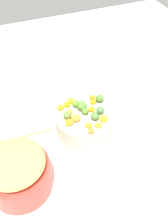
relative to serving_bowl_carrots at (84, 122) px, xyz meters
The scene contains 27 objects.
tabletop 0.07m from the serving_bowl_carrots, behind, with size 2.40×2.40×0.02m, color white.
serving_bowl_carrots is the anchor object (origin of this frame).
metal_pot 0.36m from the serving_bowl_carrots, 152.63° to the right, with size 0.24×0.24×0.12m, color red.
stuffing_mound 0.38m from the serving_bowl_carrots, 152.63° to the right, with size 0.21×0.21×0.06m, color tan.
carrot_slice_0 0.07m from the serving_bowl_carrots, 156.65° to the right, with size 0.04×0.04×0.01m, color orange.
carrot_slice_1 0.12m from the serving_bowl_carrots, 141.76° to the left, with size 0.03×0.03×0.01m, color orange.
carrot_slice_2 0.10m from the serving_bowl_carrots, 159.55° to the right, with size 0.04×0.04×0.01m, color orange.
carrot_slice_3 0.12m from the serving_bowl_carrots, 47.33° to the left, with size 0.03×0.03×0.01m, color orange.
carrot_slice_4 0.11m from the serving_bowl_carrots, 45.08° to the right, with size 0.04×0.04×0.01m, color orange.
carrot_slice_5 0.07m from the serving_bowl_carrots, ahead, with size 0.03×0.03×0.01m, color orange.
carrot_slice_6 0.08m from the serving_bowl_carrots, 152.24° to the left, with size 0.03×0.03×0.01m, color orange.
carrot_slice_7 0.11m from the serving_bowl_carrots, 124.53° to the left, with size 0.03×0.03×0.01m, color orange.
carrot_slice_8 0.12m from the serving_bowl_carrots, 96.71° to the right, with size 0.02×0.02×0.01m, color orange.
carrot_slice_9 0.11m from the serving_bowl_carrots, 72.45° to the right, with size 0.03×0.03×0.01m, color orange.
carrot_slice_10 0.10m from the serving_bowl_carrots, 36.88° to the left, with size 0.03×0.03×0.01m, color orange.
carrot_slice_11 0.09m from the serving_bowl_carrots, 96.85° to the right, with size 0.03×0.03×0.01m, color orange.
carrot_slice_12 0.11m from the serving_bowl_carrots, 104.74° to the left, with size 0.03×0.03×0.01m, color orange.
brussels_sprout_0 0.09m from the serving_bowl_carrots, 56.32° to the right, with size 0.03×0.03×0.03m, color #467B31.
brussels_sprout_1 0.10m from the serving_bowl_carrots, 18.98° to the right, with size 0.03×0.03×0.03m, color #4B753D.
brussels_sprout_2 0.09m from the serving_bowl_carrots, 106.84° to the left, with size 0.03×0.03×0.03m, color #588626.
brussels_sprout_3 0.13m from the serving_bowl_carrots, 25.65° to the left, with size 0.04×0.04×0.04m, color #4A772D.
brussels_sprout_4 0.08m from the serving_bowl_carrots, 86.89° to the left, with size 0.04×0.04×0.04m, color #508931.
brussels_sprout_5 0.07m from the serving_bowl_carrots, 55.47° to the right, with size 0.03×0.03×0.03m, color #50862B.
brussels_sprout_6 0.10m from the serving_bowl_carrots, behind, with size 0.03×0.03×0.03m, color #587834.
wooden_spoon 0.33m from the serving_bowl_carrots, 169.65° to the left, with size 0.26×0.04×0.01m.
casserole_dish 0.44m from the serving_bowl_carrots, 100.00° to the left, with size 0.21×0.21×0.10m, color white.
dish_towel 0.48m from the serving_bowl_carrots, 131.69° to the left, with size 0.18×0.13×0.01m, color beige.
Camera 1 is at (-0.24, -0.66, 0.87)m, focal length 38.42 mm.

